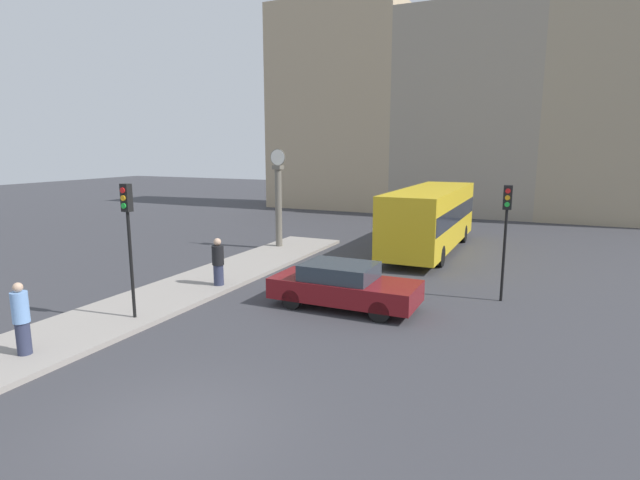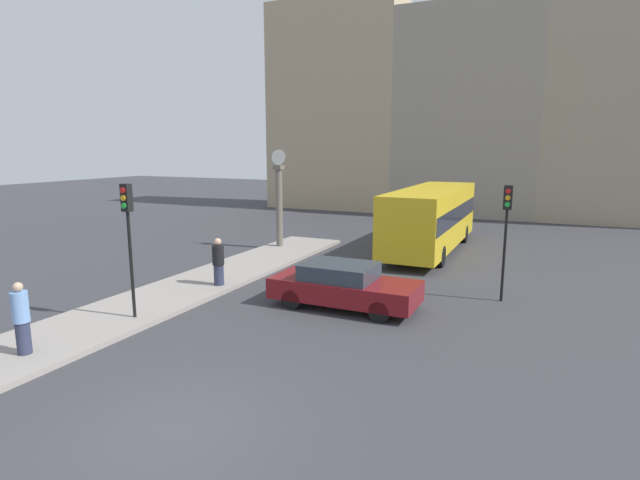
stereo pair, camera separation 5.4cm
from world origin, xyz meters
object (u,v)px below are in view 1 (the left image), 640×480
at_px(traffic_light_near, 128,223).
at_px(traffic_light_far, 506,219).
at_px(sedan_car, 343,285).
at_px(pedestrian_black_jacket, 218,262).
at_px(pedestrian_blue_stripe, 21,319).
at_px(bus_distant, 431,216).
at_px(street_clock, 278,199).

distance_m(traffic_light_near, traffic_light_far, 11.28).
distance_m(sedan_car, traffic_light_far, 5.53).
bearing_deg(pedestrian_black_jacket, pedestrian_blue_stripe, -94.64).
relative_size(sedan_car, pedestrian_black_jacket, 2.72).
relative_size(traffic_light_far, pedestrian_blue_stripe, 2.17).
bearing_deg(traffic_light_far, bus_distant, 119.26).
distance_m(bus_distant, traffic_light_near, 14.42).
relative_size(sedan_car, street_clock, 0.97).
xyz_separation_m(traffic_light_far, pedestrian_blue_stripe, (-9.66, -9.45, -1.67)).
bearing_deg(traffic_light_near, pedestrian_black_jacket, 87.71).
relative_size(street_clock, pedestrian_black_jacket, 2.81).
bearing_deg(street_clock, pedestrian_black_jacket, -77.63).
height_order(traffic_light_near, street_clock, street_clock).
xyz_separation_m(bus_distant, street_clock, (-6.80, -2.50, 0.72)).
xyz_separation_m(pedestrian_blue_stripe, pedestrian_black_jacket, (0.55, 6.78, -0.04)).
relative_size(bus_distant, street_clock, 2.07).
bearing_deg(sedan_car, bus_distant, 86.80).
xyz_separation_m(sedan_car, traffic_light_far, (4.39, 2.72, 1.97)).
relative_size(traffic_light_far, pedestrian_black_jacket, 2.24).
bearing_deg(traffic_light_far, traffic_light_near, -145.17).
bearing_deg(traffic_light_near, pedestrian_blue_stripe, -97.57).
bearing_deg(pedestrian_blue_stripe, traffic_light_near, 82.43).
bearing_deg(traffic_light_far, street_clock, 157.68).
xyz_separation_m(sedan_car, bus_distant, (0.54, 9.59, 1.00)).
bearing_deg(pedestrian_blue_stripe, street_clock, 94.11).
xyz_separation_m(bus_distant, pedestrian_blue_stripe, (-5.81, -16.32, -0.70)).
bearing_deg(pedestrian_blue_stripe, pedestrian_black_jacket, 85.36).
distance_m(sedan_car, pedestrian_blue_stripe, 8.55).
height_order(traffic_light_far, street_clock, street_clock).
bearing_deg(pedestrian_black_jacket, street_clock, 102.37).
bearing_deg(traffic_light_near, traffic_light_far, 34.83).
xyz_separation_m(bus_distant, traffic_light_far, (3.85, -6.87, 0.97)).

